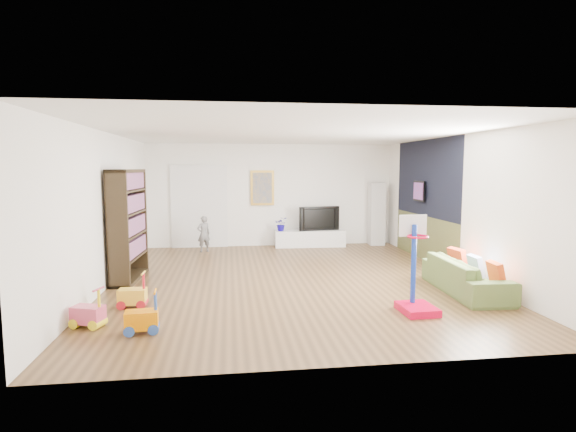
{
  "coord_description": "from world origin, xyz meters",
  "views": [
    {
      "loc": [
        -1.12,
        -8.14,
        2.07
      ],
      "look_at": [
        0.0,
        0.4,
        1.15
      ],
      "focal_mm": 28.0,
      "sensor_mm": 36.0,
      "label": 1
    }
  ],
  "objects": [
    {
      "name": "floor",
      "position": [
        0.0,
        0.0,
        0.0
      ],
      "size": [
        6.5,
        7.5,
        0.0
      ],
      "primitive_type": "cube",
      "color": "brown",
      "rests_on": "ground"
    },
    {
      "name": "ceiling",
      "position": [
        0.0,
        0.0,
        2.7
      ],
      "size": [
        6.5,
        7.5,
        0.0
      ],
      "primitive_type": "cube",
      "color": "white",
      "rests_on": "ground"
    },
    {
      "name": "wall_back",
      "position": [
        0.0,
        3.75,
        1.35
      ],
      "size": [
        6.5,
        0.0,
        2.7
      ],
      "primitive_type": "cube",
      "color": "white",
      "rests_on": "ground"
    },
    {
      "name": "wall_front",
      "position": [
        0.0,
        -3.75,
        1.35
      ],
      "size": [
        6.5,
        0.0,
        2.7
      ],
      "primitive_type": "cube",
      "color": "silver",
      "rests_on": "ground"
    },
    {
      "name": "wall_left",
      "position": [
        -3.25,
        0.0,
        1.35
      ],
      "size": [
        0.0,
        7.5,
        2.7
      ],
      "primitive_type": "cube",
      "color": "white",
      "rests_on": "ground"
    },
    {
      "name": "wall_right",
      "position": [
        3.25,
        0.0,
        1.35
      ],
      "size": [
        0.0,
        7.5,
        2.7
      ],
      "primitive_type": "cube",
      "color": "silver",
      "rests_on": "ground"
    },
    {
      "name": "navy_accent",
      "position": [
        3.23,
        1.4,
        1.85
      ],
      "size": [
        0.01,
        3.2,
        1.7
      ],
      "primitive_type": "cube",
      "color": "black",
      "rests_on": "wall_right"
    },
    {
      "name": "olive_wainscot",
      "position": [
        3.23,
        1.4,
        0.5
      ],
      "size": [
        0.01,
        3.2,
        1.0
      ],
      "primitive_type": "cube",
      "color": "brown",
      "rests_on": "wall_right"
    },
    {
      "name": "doorway",
      "position": [
        -1.9,
        3.71,
        1.05
      ],
      "size": [
        1.45,
        0.06,
        2.1
      ],
      "primitive_type": "cube",
      "color": "white",
      "rests_on": "ground"
    },
    {
      "name": "painting_back",
      "position": [
        -0.25,
        3.71,
        1.55
      ],
      "size": [
        0.62,
        0.06,
        0.92
      ],
      "primitive_type": "cube",
      "color": "gold",
      "rests_on": "wall_back"
    },
    {
      "name": "artwork_right",
      "position": [
        3.17,
        1.6,
        1.55
      ],
      "size": [
        0.04,
        0.56,
        0.46
      ],
      "primitive_type": "cube",
      "color": "#7F3F8C",
      "rests_on": "wall_right"
    },
    {
      "name": "media_console",
      "position": [
        0.98,
        3.44,
        0.22
      ],
      "size": [
        1.86,
        0.53,
        0.43
      ],
      "primitive_type": "cube",
      "rotation": [
        0.0,
        0.0,
        -0.04
      ],
      "color": "white",
      "rests_on": "ground"
    },
    {
      "name": "tall_cabinet",
      "position": [
        2.82,
        3.49,
        0.84
      ],
      "size": [
        0.42,
        0.42,
        1.68
      ],
      "primitive_type": "cube",
      "rotation": [
        0.0,
        0.0,
        -0.06
      ],
      "color": "silver",
      "rests_on": "ground"
    },
    {
      "name": "bookshelf",
      "position": [
        -2.98,
        0.4,
        1.02
      ],
      "size": [
        0.44,
        1.42,
        2.05
      ],
      "primitive_type": "cube",
      "rotation": [
        0.0,
        0.0,
        -0.05
      ],
      "color": "#2D2213",
      "rests_on": "ground"
    },
    {
      "name": "sofa",
      "position": [
        2.78,
        -1.25,
        0.28
      ],
      "size": [
        0.84,
        1.97,
        0.56
      ],
      "primitive_type": "imported",
      "rotation": [
        0.0,
        0.0,
        1.52
      ],
      "color": "#566C33",
      "rests_on": "ground"
    },
    {
      "name": "basketball_hoop",
      "position": [
        1.54,
        -2.15,
        0.7
      ],
      "size": [
        0.5,
        0.6,
        1.4
      ],
      "primitive_type": "cube",
      "rotation": [
        0.0,
        0.0,
        0.04
      ],
      "color": "red",
      "rests_on": "ground"
    },
    {
      "name": "ride_on_yellow",
      "position": [
        -2.57,
        -1.37,
        0.26
      ],
      "size": [
        0.4,
        0.26,
        0.53
      ],
      "primitive_type": "cube",
      "rotation": [
        0.0,
        0.0,
        -0.03
      ],
      "color": "yellow",
      "rests_on": "ground"
    },
    {
      "name": "ride_on_orange",
      "position": [
        -2.24,
        -2.47,
        0.27
      ],
      "size": [
        0.42,
        0.29,
        0.54
      ],
      "primitive_type": "cube",
      "rotation": [
        0.0,
        0.0,
        0.09
      ],
      "color": "orange",
      "rests_on": "ground"
    },
    {
      "name": "ride_on_pink",
      "position": [
        -2.97,
        -2.16,
        0.26
      ],
      "size": [
        0.45,
        0.36,
        0.53
      ],
      "primitive_type": "cube",
      "rotation": [
        0.0,
        0.0,
        -0.33
      ],
      "color": "#CD425F",
      "rests_on": "ground"
    },
    {
      "name": "child",
      "position": [
        -1.76,
        3.02,
        0.45
      ],
      "size": [
        0.39,
        0.33,
        0.9
      ],
      "primitive_type": "imported",
      "rotation": [
        0.0,
        0.0,
        3.55
      ],
      "color": "slate",
      "rests_on": "ground"
    },
    {
      "name": "tv",
      "position": [
        1.2,
        3.47,
        0.75
      ],
      "size": [
        1.12,
        0.34,
        0.64
      ],
      "primitive_type": "imported",
      "rotation": [
        0.0,
        0.0,
        0.18
      ],
      "color": "black",
      "rests_on": "media_console"
    },
    {
      "name": "vase_plant",
      "position": [
        0.22,
        3.41,
        0.62
      ],
      "size": [
        0.35,
        0.31,
        0.37
      ],
      "primitive_type": "imported",
      "rotation": [
        0.0,
        0.0,
        -0.07
      ],
      "color": "#110786",
      "rests_on": "media_console"
    },
    {
      "name": "pillow_left",
      "position": [
        2.96,
        -1.81,
        0.45
      ],
      "size": [
        0.12,
        0.37,
        0.37
      ],
      "primitive_type": "cube",
      "rotation": [
        0.0,
        0.0,
        -0.07
      ],
      "color": "#CE4214",
      "rests_on": "sofa"
    },
    {
      "name": "pillow_center",
      "position": [
        2.95,
        -1.26,
        0.45
      ],
      "size": [
        0.1,
        0.36,
        0.36
      ],
      "primitive_type": "cube",
      "rotation": [
        0.0,
        0.0,
        -0.02
      ],
      "color": "white",
      "rests_on": "sofa"
    },
    {
      "name": "pillow_right",
      "position": [
        2.93,
        -0.67,
        0.45
      ],
      "size": [
        0.17,
        0.4,
        0.39
      ],
      "primitive_type": "cube",
      "rotation": [
        0.0,
        0.0,
        0.18
      ],
      "color": "#B43118",
      "rests_on": "sofa"
    }
  ]
}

